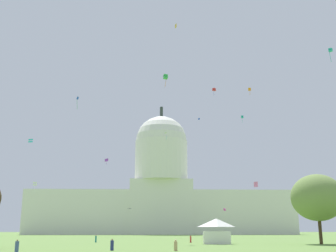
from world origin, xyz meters
name	(u,v)px	position (x,y,z in m)	size (l,w,h in m)	color
capitol_building	(161,190)	(2.95, 195.18, 23.82)	(145.77, 29.59, 72.16)	silver
event_tent	(216,231)	(10.97, 49.10, 2.47)	(5.87, 5.66, 4.97)	white
tree_east_near	(317,198)	(31.19, 46.50, 9.05)	(11.97, 11.55, 13.72)	#42301E
person_red_front_right	(191,239)	(6.45, 56.95, 0.73)	(0.37, 0.37, 1.58)	red
person_tan_mid_left	(176,246)	(1.19, 22.01, 0.67)	(0.64, 0.64, 1.51)	tan
person_teal_back_right	(96,239)	(-14.50, 59.51, 0.77)	(0.44, 0.44, 1.65)	#1E757A
person_navy_front_center	(112,245)	(-7.59, 23.67, 0.71)	(0.59, 0.59, 1.58)	navy
person_denim_edge_east	(17,247)	(-18.63, 17.12, 0.74)	(0.60, 0.60, 1.64)	#3D5684
kite_blue_high	(78,100)	(-22.86, 73.19, 37.46)	(0.58, 0.72, 3.62)	blue
kite_turquoise_high	(242,117)	(32.51, 116.49, 45.01)	(0.99, 0.96, 2.79)	teal
kite_cyan_mid	(31,141)	(-32.59, 66.01, 24.36)	(1.02, 1.05, 1.03)	#33BCDB
kite_gold_high	(176,26)	(3.04, 50.48, 48.47)	(0.36, 0.74, 1.13)	gold
kite_pink_low	(256,184)	(22.40, 60.71, 13.15)	(0.89, 0.75, 1.31)	pink
kite_lime_high	(167,134)	(3.41, 116.25, 38.01)	(1.47, 1.66, 2.57)	#8CD133
kite_violet_mid	(107,160)	(-20.16, 125.70, 29.31)	(1.54, 1.50, 2.47)	purple
kite_red_high	(214,90)	(23.19, 125.02, 58.98)	(1.52, 1.53, 3.08)	red
kite_white_low	(35,184)	(-39.42, 97.22, 16.90)	(1.11, 1.08, 4.04)	white
kite_magenta_low	(225,210)	(30.52, 151.07, 11.39)	(1.20, 1.19, 1.14)	#D1339E
kite_green_high	(165,77)	(0.97, 59.71, 39.45)	(1.20, 1.17, 3.34)	green
kite_black_low	(131,210)	(-8.42, 92.31, 8.48)	(1.43, 1.52, 0.30)	black
kite_orange_high	(250,90)	(31.03, 96.81, 49.30)	(0.93, 0.50, 2.56)	orange
kite_blue_high_b	(199,119)	(22.38, 173.75, 59.47)	(0.86, 0.79, 1.03)	blue
kite_turquoise_high_b	(330,50)	(34.47, 41.22, 38.73)	(0.93, 0.93, 3.06)	teal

